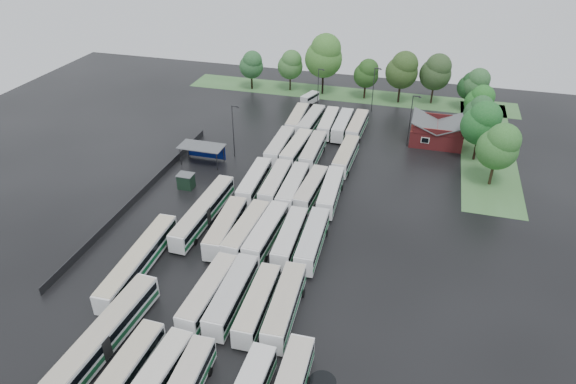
# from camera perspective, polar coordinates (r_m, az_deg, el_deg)

# --- Properties ---
(ground) EXTENTS (160.00, 160.00, 0.00)m
(ground) POSITION_cam_1_polar(r_m,az_deg,el_deg) (74.13, -4.06, -6.05)
(ground) COLOR black
(ground) RESTS_ON ground
(brick_building) EXTENTS (10.07, 8.60, 5.39)m
(brick_building) POSITION_cam_1_polar(r_m,az_deg,el_deg) (106.98, 16.16, 6.24)
(brick_building) COLOR maroon
(brick_building) RESTS_ON ground
(wash_shed) EXTENTS (8.20, 4.20, 3.58)m
(wash_shed) POSITION_cam_1_polar(r_m,az_deg,el_deg) (95.81, -9.48, 4.86)
(wash_shed) COLOR #2D2D30
(wash_shed) RESTS_ON ground
(utility_hut) EXTENTS (2.70, 2.20, 2.62)m
(utility_hut) POSITION_cam_1_polar(r_m,az_deg,el_deg) (88.76, -11.27, 1.21)
(utility_hut) COLOR black
(utility_hut) RESTS_ON ground
(grass_strip_north) EXTENTS (80.00, 10.00, 0.01)m
(grass_strip_north) POSITION_cam_1_polar(r_m,az_deg,el_deg) (129.50, 6.53, 10.72)
(grass_strip_north) COLOR #3F6F38
(grass_strip_north) RESTS_ON ground
(grass_strip_east) EXTENTS (10.00, 50.00, 0.01)m
(grass_strip_east) POSITION_cam_1_polar(r_m,az_deg,el_deg) (108.49, 21.26, 4.56)
(grass_strip_east) COLOR #3F6F38
(grass_strip_east) RESTS_ON ground
(west_fence) EXTENTS (0.10, 50.00, 1.20)m
(west_fence) POSITION_cam_1_polar(r_m,az_deg,el_deg) (88.44, -15.99, -0.12)
(west_fence) COLOR #2D2D30
(west_fence) RESTS_ON ground
(bus_r0c0) EXTENTS (2.89, 12.22, 3.38)m
(bus_r0c0) POSITION_cam_1_polar(r_m,az_deg,el_deg) (57.92, -17.66, -18.57)
(bus_r0c0) COLOR white
(bus_r0c0) RESTS_ON ground
(bus_r0c1) EXTENTS (3.21, 12.40, 3.42)m
(bus_r0c1) POSITION_cam_1_polar(r_m,az_deg,el_deg) (56.27, -14.69, -19.83)
(bus_r0c1) COLOR white
(bus_r0c1) RESTS_ON ground
(bus_r1c1) EXTENTS (2.99, 12.52, 3.47)m
(bus_r1c1) POSITION_cam_1_polar(r_m,az_deg,el_deg) (64.34, -8.82, -11.02)
(bus_r1c1) COLOR white
(bus_r1c1) RESTS_ON ground
(bus_r1c2) EXTENTS (2.84, 12.65, 3.51)m
(bus_r1c2) POSITION_cam_1_polar(r_m,az_deg,el_deg) (63.65, -6.25, -11.32)
(bus_r1c2) COLOR white
(bus_r1c2) RESTS_ON ground
(bus_r1c3) EXTENTS (2.91, 12.08, 3.34)m
(bus_r1c3) POSITION_cam_1_polar(r_m,az_deg,el_deg) (62.41, -3.39, -12.32)
(bus_r1c3) COLOR white
(bus_r1c3) RESTS_ON ground
(bus_r1c4) EXTENTS (3.29, 12.75, 3.52)m
(bus_r1c4) POSITION_cam_1_polar(r_m,az_deg,el_deg) (62.02, -0.36, -12.47)
(bus_r1c4) COLOR white
(bus_r1c4) RESTS_ON ground
(bus_r2c0) EXTENTS (3.29, 12.73, 3.51)m
(bus_r2c0) POSITION_cam_1_polar(r_m,az_deg,el_deg) (74.97, -6.93, -3.93)
(bus_r2c0) COLOR white
(bus_r2c0) RESTS_ON ground
(bus_r2c1) EXTENTS (3.20, 12.57, 3.47)m
(bus_r2c1) POSITION_cam_1_polar(r_m,az_deg,el_deg) (74.08, -4.62, -4.28)
(bus_r2c1) COLOR white
(bus_r2c1) RESTS_ON ground
(bus_r2c2) EXTENTS (3.14, 12.71, 3.51)m
(bus_r2c2) POSITION_cam_1_polar(r_m,az_deg,el_deg) (73.47, -2.43, -4.51)
(bus_r2c2) COLOR white
(bus_r2c2) RESTS_ON ground
(bus_r2c3) EXTENTS (2.95, 12.15, 3.36)m
(bus_r2c3) POSITION_cam_1_polar(r_m,az_deg,el_deg) (72.56, 0.22, -5.08)
(bus_r2c3) COLOR white
(bus_r2c3) RESTS_ON ground
(bus_r2c4) EXTENTS (3.13, 12.64, 3.49)m
(bus_r2c4) POSITION_cam_1_polar(r_m,az_deg,el_deg) (72.06, 2.73, -5.34)
(bus_r2c4) COLOR white
(bus_r2c4) RESTS_ON ground
(bus_r3c0) EXTENTS (3.10, 12.49, 3.45)m
(bus_r3c0) POSITION_cam_1_polar(r_m,az_deg,el_deg) (85.88, -3.74, 1.16)
(bus_r3c0) COLOR white
(bus_r3c0) RESTS_ON ground
(bus_r3c1) EXTENTS (2.98, 12.44, 3.44)m
(bus_r3c1) POSITION_cam_1_polar(r_m,az_deg,el_deg) (85.19, -1.39, 0.94)
(bus_r3c1) COLOR white
(bus_r3c1) RESTS_ON ground
(bus_r3c2) EXTENTS (2.94, 12.71, 3.52)m
(bus_r3c2) POSITION_cam_1_polar(r_m,az_deg,el_deg) (83.94, 0.56, 0.49)
(bus_r3c2) COLOR white
(bus_r3c2) RESTS_ON ground
(bus_r3c3) EXTENTS (3.13, 12.11, 3.34)m
(bus_r3c3) POSITION_cam_1_polar(r_m,az_deg,el_deg) (83.78, 2.55, 0.32)
(bus_r3c3) COLOR white
(bus_r3c3) RESTS_ON ground
(bus_r3c4) EXTENTS (3.16, 12.48, 3.45)m
(bus_r3c4) POSITION_cam_1_polar(r_m,az_deg,el_deg) (83.21, 4.75, 0.04)
(bus_r3c4) COLOR white
(bus_r3c4) RESTS_ON ground
(bus_r4c0) EXTENTS (2.84, 12.65, 3.51)m
(bus_r4c0) POSITION_cam_1_polar(r_m,az_deg,el_deg) (97.48, -0.90, 5.09)
(bus_r4c0) COLOR white
(bus_r4c0) RESTS_ON ground
(bus_r4c1) EXTENTS (3.18, 12.54, 3.46)m
(bus_r4c1) POSITION_cam_1_polar(r_m,az_deg,el_deg) (96.59, 0.93, 4.81)
(bus_r4c1) COLOR white
(bus_r4c1) RESTS_ON ground
(bus_r4c2) EXTENTS (2.80, 12.41, 3.44)m
(bus_r4c2) POSITION_cam_1_polar(r_m,az_deg,el_deg) (95.91, 2.81, 4.57)
(bus_r4c2) COLOR white
(bus_r4c2) RESTS_ON ground
(bus_r4c4) EXTENTS (2.98, 12.52, 3.47)m
(bus_r4c4) POSITION_cam_1_polar(r_m,az_deg,el_deg) (94.51, 6.44, 3.99)
(bus_r4c4) COLOR white
(bus_r4c4) RESTS_ON ground
(bus_r5c0) EXTENTS (3.17, 12.33, 3.40)m
(bus_r5c0) POSITION_cam_1_polar(r_m,az_deg,el_deg) (109.34, 1.04, 8.05)
(bus_r5c0) COLOR white
(bus_r5c0) RESTS_ON ground
(bus_r5c1) EXTENTS (3.13, 12.47, 3.45)m
(bus_r5c1) POSITION_cam_1_polar(r_m,az_deg,el_deg) (108.44, 2.62, 7.83)
(bus_r5c1) COLOR white
(bus_r5c1) RESTS_ON ground
(bus_r5c2) EXTENTS (2.90, 12.09, 3.35)m
(bus_r5c2) POSITION_cam_1_polar(r_m,az_deg,el_deg) (107.98, 4.49, 7.63)
(bus_r5c2) COLOR white
(bus_r5c2) RESTS_ON ground
(bus_r5c3) EXTENTS (2.58, 12.03, 3.35)m
(bus_r5c3) POSITION_cam_1_polar(r_m,az_deg,el_deg) (107.41, 6.07, 7.42)
(bus_r5c3) COLOR white
(bus_r5c3) RESTS_ON ground
(bus_r5c4) EXTENTS (2.89, 12.17, 3.37)m
(bus_r5c4) POSITION_cam_1_polar(r_m,az_deg,el_deg) (107.10, 7.70, 7.25)
(bus_r5c4) COLOR white
(bus_r5c4) RESTS_ON ground
(artic_bus_west_a) EXTENTS (3.65, 19.08, 3.52)m
(artic_bus_west_a) POSITION_cam_1_polar(r_m,az_deg,el_deg) (61.72, -19.97, -15.14)
(artic_bus_west_a) COLOR white
(artic_bus_west_a) RESTS_ON ground
(artic_bus_west_b) EXTENTS (2.93, 18.12, 3.35)m
(artic_bus_west_b) POSITION_cam_1_polar(r_m,az_deg,el_deg) (79.08, -9.36, -2.15)
(artic_bus_west_b) COLOR white
(artic_bus_west_b) RESTS_ON ground
(artic_bus_west_c) EXTENTS (3.16, 18.30, 3.38)m
(artic_bus_west_c) POSITION_cam_1_polar(r_m,az_deg,el_deg) (71.21, -16.24, -7.33)
(artic_bus_west_c) COLOR white
(artic_bus_west_c) RESTS_ON ground
(minibus) EXTENTS (3.52, 5.63, 2.31)m
(minibus) POSITION_cam_1_polar(r_m,az_deg,el_deg) (122.78, 2.44, 10.38)
(minibus) COLOR silver
(minibus) RESTS_ON ground
(tree_north_0) EXTENTS (5.91, 5.91, 9.78)m
(tree_north_0) POSITION_cam_1_polar(r_m,az_deg,el_deg) (130.72, -4.06, 13.95)
(tree_north_0) COLOR black
(tree_north_0) RESTS_ON ground
(tree_north_1) EXTENTS (6.17, 6.17, 10.22)m
(tree_north_1) POSITION_cam_1_polar(r_m,az_deg,el_deg) (129.49, 0.30, 13.99)
(tree_north_1) COLOR black
(tree_north_1) RESTS_ON ground
(tree_north_2) EXTENTS (8.95, 8.95, 14.83)m
(tree_north_2) POSITION_cam_1_polar(r_m,az_deg,el_deg) (126.43, 4.06, 14.89)
(tree_north_2) COLOR black
(tree_north_2) RESTS_ON ground
(tree_north_3) EXTENTS (5.90, 5.90, 9.76)m
(tree_north_3) POSITION_cam_1_polar(r_m,az_deg,el_deg) (125.41, 8.75, 12.92)
(tree_north_3) COLOR black
(tree_north_3) RESTS_ON ground
(tree_north_4) EXTENTS (7.45, 7.45, 12.34)m
(tree_north_4) POSITION_cam_1_polar(r_m,az_deg,el_deg) (123.85, 12.62, 13.12)
(tree_north_4) COLOR black
(tree_north_4) RESTS_ON ground
(tree_north_5) EXTENTS (7.20, 7.20, 11.93)m
(tree_north_5) POSITION_cam_1_polar(r_m,az_deg,el_deg) (125.21, 16.15, 12.72)
(tree_north_5) COLOR #34241B
(tree_north_5) RESTS_ON ground
(tree_north_6) EXTENTS (6.08, 6.08, 10.07)m
(tree_north_6) POSITION_cam_1_polar(r_m,az_deg,el_deg) (123.76, 20.20, 11.24)
(tree_north_6) COLOR black
(tree_north_6) RESTS_ON ground
(tree_east_0) EXTENTS (6.93, 6.93, 11.47)m
(tree_east_0) POSITION_cam_1_polar(r_m,az_deg,el_deg) (92.08, 22.43, 4.74)
(tree_east_0) COLOR #352818
(tree_east_0) RESTS_ON ground
(tree_east_1) EXTENTS (7.09, 7.09, 11.74)m
(tree_east_1) POSITION_cam_1_polar(r_m,az_deg,el_deg) (99.93, 20.77, 7.23)
(tree_east_1) COLOR black
(tree_east_1) RESTS_ON ground
(tree_east_2) EXTENTS (5.64, 5.64, 9.34)m
(tree_east_2) POSITION_cam_1_polar(r_m,az_deg,el_deg) (109.28, 20.49, 8.39)
(tree_east_2) COLOR #352312
(tree_east_2) RESTS_ON ground
(tree_east_3) EXTENTS (5.93, 5.93, 9.83)m
(tree_east_3) POSITION_cam_1_polar(r_m,az_deg,el_deg) (113.96, 20.58, 9.44)
(tree_east_3) COLOR #3C2B20
(tree_east_3) RESTS_ON ground
(tree_east_4) EXTENTS (5.42, 5.42, 8.98)m
(tree_east_4) POSITION_cam_1_polar(r_m,az_deg,el_deg) (124.31, 19.61, 11.08)
(tree_east_4) COLOR black
(tree_east_4) RESTS_ON ground
(lamp_post_ne) EXTENTS (1.62, 0.32, 10.51)m
(lamp_post_ne) POSITION_cam_1_polar(r_m,az_deg,el_deg) (102.32, 13.53, 8.07)
(lamp_post_ne) COLOR #2D2D30
(lamp_post_ne) RESTS_ON ground
(lamp_post_nw) EXTENTS (1.59, 0.31, 10.31)m
(lamp_post_nw) POSITION_cam_1_polar(r_m,az_deg,el_deg) (95.97, -6.05, 7.15)
(lamp_post_nw) COLOR #2D2D30
(lamp_post_nw) RESTS_ON ground
(lamp_post_back_w) EXTENTS (1.43, 0.28, 9.29)m
(lamp_post_back_w) POSITION_cam_1_polar(r_m,az_deg,el_deg) (118.72, 3.43, 11.73)
(lamp_post_back_w) COLOR #2D2D30
(lamp_post_back_w) RESTS_ON ground
(lamp_post_back_e) EXTENTS (1.57, 0.31, 10.19)m
(lamp_post_back_e) POSITION_cam_1_polar(r_m,az_deg,el_deg) (117.83, 9.54, 11.48)
(lamp_post_back_e) COLOR #2D2D30
(lamp_post_back_e) RESTS_ON ground
(puddle_0) EXTENTS (4.36, 4.36, 0.01)m
(puddle_0) POSITION_cam_1_polar(r_m,az_deg,el_deg) (62.61, -9.87, -15.03)
(puddle_0) COLOR black
(puddle_0) RESTS_ON ground
(puddle_2) EXTENTS (4.88, 4.88, 0.01)m
(puddle_2) POSITION_cam_1_polar(r_m,az_deg,el_deg) (80.28, -9.11, -3.16)
(puddle_2) COLOR black
(puddle_2) RESTS_ON ground
(puddle_3) EXTENTS (2.93, 2.93, 0.01)m
(puddle_3) POSITION_cam_1_polar(r_m,az_deg,el_deg) (69.36, 0.44, -8.99)
(puddle_3) COLOR black
(puddle_3) RESTS_ON ground
(puddle_4) EXTENTS (2.93, 2.93, 0.01)m
(puddle_4) POSITION_cam_1_polar(r_m,az_deg,el_deg) (57.27, 3.86, -20.27)
(puddle_4) COLOR black
(puddle_4) RESTS_ON ground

